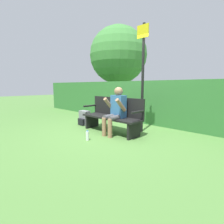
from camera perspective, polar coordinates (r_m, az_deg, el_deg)
ground_plane at (r=4.71m, az=-0.46°, el=-6.60°), size 40.00×40.00×0.00m
hedge_back at (r=5.97m, az=11.68°, el=3.24°), size 12.00×0.56×1.39m
park_bench at (r=4.67m, az=0.20°, el=-1.06°), size 1.79×0.50×0.93m
person_seated at (r=4.39m, az=1.29°, el=1.04°), size 0.50×0.57×1.20m
backpack at (r=5.62m, az=-9.02°, el=-2.02°), size 0.35×0.28×0.45m
water_bottle at (r=4.05m, az=-8.03°, el=-7.65°), size 0.07×0.07×0.23m
signpost at (r=4.70m, az=9.99°, el=12.64°), size 0.34×0.09×2.78m
tree at (r=9.95m, az=2.08°, el=18.00°), size 3.07×3.07×4.41m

